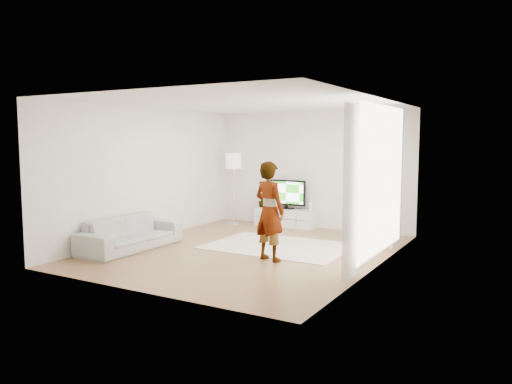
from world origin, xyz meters
The scene contains 17 objects.
floor centered at (0.00, 0.00, 0.00)m, with size 6.00×6.00×0.00m, color #A06C48.
ceiling centered at (0.00, 0.00, 2.80)m, with size 6.00×6.00×0.00m, color white.
wall_left centered at (-2.50, 0.00, 1.40)m, with size 0.02×6.00×2.80m, color white.
wall_right centered at (2.50, 0.00, 1.40)m, with size 0.02×6.00×2.80m, color white.
wall_back centered at (0.00, 3.00, 1.40)m, with size 5.00×0.02×2.80m, color white.
wall_front centered at (0.00, -3.00, 1.40)m, with size 5.00×0.02×2.80m, color white.
window centered at (2.48, 0.30, 1.45)m, with size 0.01×2.60×2.50m, color white.
curtain_near centered at (2.40, -1.00, 1.35)m, with size 0.04×0.70×2.60m, color white.
curtain_far centered at (2.40, 1.60, 1.35)m, with size 0.04×0.70×2.60m, color white.
media_console centered at (-0.57, 2.76, 0.22)m, with size 1.55×0.44×0.44m.
television centered at (-0.57, 2.79, 0.82)m, with size 1.02×0.20×0.71m.
game_console centered at (0.10, 2.76, 0.54)m, with size 0.08×0.16×0.21m.
potted_plant centered at (-1.23, 2.77, 0.62)m, with size 0.20×0.20×0.36m, color #3F7238.
rug centered at (0.34, 0.62, 0.01)m, with size 2.75×1.98×0.01m, color beige.
player centered at (0.74, -0.51, 0.88)m, with size 0.63×0.42×1.74m, color #334772.
sofa centered at (-2.03, -1.04, 0.31)m, with size 2.15×0.84×0.63m, color #AFAFAB.
floor_lamp centered at (-1.88, 2.45, 1.51)m, with size 0.40×0.40×1.79m.
Camera 1 is at (4.82, -8.08, 2.12)m, focal length 35.00 mm.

